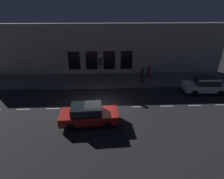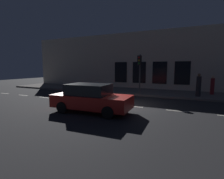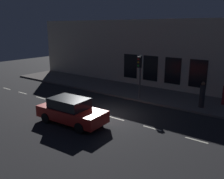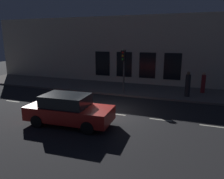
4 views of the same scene
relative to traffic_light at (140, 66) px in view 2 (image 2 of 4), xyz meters
The scene contains 8 objects.
ground_plane 5.09m from the traffic_light, behind, with size 60.00×60.00×0.00m, color #232326.
sidewalk 3.16m from the traffic_light, ahead, with size 4.50×32.00×0.15m.
building_facade 4.47m from the traffic_light, ahead, with size 0.65×32.00×6.45m.
lane_centre_line 5.17m from the traffic_light, 168.05° to the right, with size 0.12×27.20×0.01m.
traffic_light is the anchor object (origin of this frame).
parked_car_0 6.95m from the traffic_light, behind, with size 2.07×4.51×1.58m.
pedestrian_0 6.59m from the traffic_light, 67.47° to the right, with size 0.34×0.34×1.65m.
pedestrian_1 5.07m from the traffic_light, 80.49° to the right, with size 0.51×0.51×1.88m.
Camera 2 is at (-10.24, -4.27, 2.50)m, focal length 27.18 mm.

